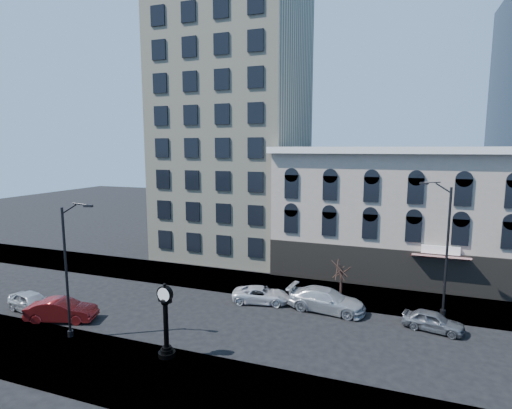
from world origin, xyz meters
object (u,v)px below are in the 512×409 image
at_px(street_clock, 166,324).
at_px(car_near_b, 62,310).
at_px(car_near_a, 32,302).
at_px(street_lamp_near, 73,235).

relative_size(street_clock, car_near_b, 0.93).
xyz_separation_m(street_clock, car_near_b, (-9.98, 1.89, -1.37)).
bearing_deg(car_near_a, car_near_b, -86.52).
height_order(street_lamp_near, car_near_a, street_lamp_near).
bearing_deg(car_near_a, street_clock, -88.43).
distance_m(street_clock, car_near_a, 13.71).
relative_size(street_clock, car_near_a, 1.02).
bearing_deg(street_clock, car_near_b, 173.90).
height_order(street_clock, car_near_b, street_clock).
bearing_deg(street_clock, street_lamp_near, -176.09).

